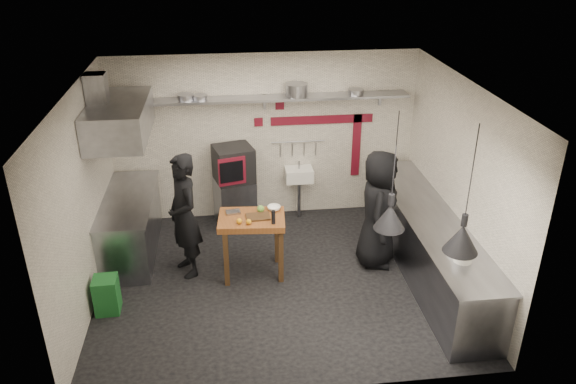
{
  "coord_description": "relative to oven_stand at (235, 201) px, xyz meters",
  "views": [
    {
      "loc": [
        -0.65,
        -6.63,
        4.64
      ],
      "look_at": [
        0.17,
        0.3,
        1.25
      ],
      "focal_mm": 35.0,
      "sensor_mm": 36.0,
      "label": 1
    }
  ],
  "objects": [
    {
      "name": "combi_oven",
      "position": [
        0.0,
        -0.02,
        0.69
      ],
      "size": [
        0.71,
        0.69,
        0.58
      ],
      "primitive_type": "cube",
      "rotation": [
        0.0,
        0.0,
        0.26
      ],
      "color": "black",
      "rests_on": "oven_stand"
    },
    {
      "name": "plate_stack",
      "position": [
        2.66,
        -2.98,
        0.61
      ],
      "size": [
        0.28,
        0.28,
        0.15
      ],
      "primitive_type": "cylinder",
      "rotation": [
        0.0,
        0.0,
        0.29
      ],
      "color": "white",
      "rests_on": "counter_right_top"
    },
    {
      "name": "hand_sink",
      "position": [
        1.09,
        0.12,
        0.38
      ],
      "size": [
        0.46,
        0.34,
        0.22
      ],
      "primitive_type": "cube",
      "color": "white",
      "rests_on": "wall_back"
    },
    {
      "name": "cutting_board",
      "position": [
        0.29,
        -1.57,
        0.53
      ],
      "size": [
        0.34,
        0.25,
        0.02
      ],
      "primitive_type": "cube",
      "rotation": [
        0.0,
        0.0,
        0.06
      ],
      "color": "#442C18",
      "rests_on": "prep_table"
    },
    {
      "name": "oven_stand",
      "position": [
        0.0,
        0.0,
        0.0
      ],
      "size": [
        0.72,
        0.69,
        0.8
      ],
      "primitive_type": "cube",
      "rotation": [
        0.0,
        0.0,
        0.26
      ],
      "color": "gray",
      "rests_on": "floor"
    },
    {
      "name": "lemon_b",
      "position": [
        0.15,
        -1.74,
        0.56
      ],
      "size": [
        0.09,
        0.09,
        0.07
      ],
      "primitive_type": "sphere",
      "rotation": [
        0.0,
        0.0,
        0.24
      ],
      "color": "orange",
      "rests_on": "prep_table"
    },
    {
      "name": "utensil_rail",
      "position": [
        1.09,
        0.26,
        0.92
      ],
      "size": [
        0.9,
        0.02,
        0.02
      ],
      "primitive_type": "cylinder",
      "rotation": [
        0.0,
        1.57,
        0.0
      ],
      "color": "gray",
      "rests_on": "wall_back"
    },
    {
      "name": "shelf_bracket_mid",
      "position": [
        0.54,
        0.27,
        1.62
      ],
      "size": [
        0.04,
        0.06,
        0.24
      ],
      "primitive_type": "cube",
      "color": "gray",
      "rests_on": "wall_back"
    },
    {
      "name": "chef_right",
      "position": [
        2.03,
        -1.47,
        0.49
      ],
      "size": [
        0.8,
        1.0,
        1.78
      ],
      "primitive_type": "imported",
      "rotation": [
        0.0,
        0.0,
        1.28
      ],
      "color": "black",
      "rests_on": "floor"
    },
    {
      "name": "hood_duct",
      "position": [
        -1.81,
        -0.75,
        2.15
      ],
      "size": [
        0.28,
        0.28,
        0.5
      ],
      "primitive_type": "cube",
      "color": "gray",
      "rests_on": "ceiling"
    },
    {
      "name": "back_shelf",
      "position": [
        0.54,
        0.12,
        1.72
      ],
      "size": [
        4.6,
        0.34,
        0.04
      ],
      "primitive_type": "cube",
      "color": "gray",
      "rests_on": "wall_back"
    },
    {
      "name": "lemon_a",
      "position": [
        0.02,
        -1.71,
        0.56
      ],
      "size": [
        0.09,
        0.09,
        0.08
      ],
      "primitive_type": "sphere",
      "rotation": [
        0.0,
        0.0,
        0.09
      ],
      "color": "orange",
      "rests_on": "prep_table"
    },
    {
      "name": "heat_lamp_far",
      "position": [
        2.44,
        -3.31,
        1.65
      ],
      "size": [
        0.52,
        0.52,
        1.51
      ],
      "primitive_type": null,
      "rotation": [
        0.0,
        0.0,
        0.41
      ],
      "color": "black",
      "rests_on": "ceiling"
    },
    {
      "name": "red_band_horiz",
      "position": [
        1.49,
        0.28,
        1.28
      ],
      "size": [
        1.7,
        0.02,
        0.14
      ],
      "primitive_type": "cube",
      "color": "maroon",
      "rests_on": "wall_back"
    },
    {
      "name": "pan_far_left",
      "position": [
        -0.68,
        0.12,
        1.79
      ],
      "size": [
        0.34,
        0.34,
        0.09
      ],
      "primitive_type": "cylinder",
      "rotation": [
        0.0,
        0.0,
        -0.42
      ],
      "color": "gray",
      "rests_on": "back_shelf"
    },
    {
      "name": "wall_back",
      "position": [
        0.54,
        0.3,
        1.0
      ],
      "size": [
        5.0,
        0.04,
        2.8
      ],
      "primitive_type": "cube",
      "color": "white",
      "rests_on": "floor"
    },
    {
      "name": "bowl",
      "position": [
        0.53,
        -1.37,
        0.55
      ],
      "size": [
        0.21,
        0.21,
        0.06
      ],
      "primitive_type": "imported",
      "rotation": [
        0.0,
        0.0,
        0.12
      ],
      "color": "white",
      "rests_on": "prep_table"
    },
    {
      "name": "extractor_hood",
      "position": [
        -1.56,
        -0.75,
        1.75
      ],
      "size": [
        0.78,
        1.6,
        0.5
      ],
      "primitive_type": "cube",
      "color": "gray",
      "rests_on": "ceiling"
    },
    {
      "name": "wall_left",
      "position": [
        -1.96,
        -1.8,
        1.0
      ],
      "size": [
        0.04,
        4.2,
        2.8
      ],
      "primitive_type": "cube",
      "color": "white",
      "rests_on": "floor"
    },
    {
      "name": "ceiling",
      "position": [
        0.54,
        -1.8,
        2.4
      ],
      "size": [
        5.0,
        5.0,
        0.0
      ],
      "primitive_type": "plane",
      "color": "beige",
      "rests_on": "floor"
    },
    {
      "name": "counter_right_top",
      "position": [
        2.69,
        -1.8,
        0.52
      ],
      "size": [
        0.76,
        3.9,
        0.03
      ],
      "primitive_type": "cube",
      "color": "gray",
      "rests_on": "counter_right"
    },
    {
      "name": "red_tile_b",
      "position": [
        0.44,
        0.28,
        1.28
      ],
      "size": [
        0.14,
        0.02,
        0.14
      ],
      "primitive_type": "cube",
      "color": "maroon",
      "rests_on": "wall_back"
    },
    {
      "name": "sink_tap",
      "position": [
        1.09,
        0.12,
        0.56
      ],
      "size": [
        0.03,
        0.03,
        0.14
      ],
      "primitive_type": "cylinder",
      "color": "gray",
      "rests_on": "hand_sink"
    },
    {
      "name": "oven_glass",
      "position": [
        -0.04,
        -0.34,
        0.69
      ],
      "size": [
        0.37,
        0.11,
        0.34
      ],
      "primitive_type": "cube",
      "rotation": [
        0.0,
        0.0,
        0.26
      ],
      "color": "black",
      "rests_on": "oven_door"
    },
    {
      "name": "counter_left",
      "position": [
        -1.61,
        -0.75,
        0.05
      ],
      "size": [
        0.7,
        1.9,
        0.9
      ],
      "primitive_type": "cube",
      "color": "gray",
      "rests_on": "floor"
    },
    {
      "name": "red_band_vert",
      "position": [
        2.09,
        0.28,
        0.8
      ],
      "size": [
        0.14,
        0.02,
        1.1
      ],
      "primitive_type": "cube",
      "color": "maroon",
      "rests_on": "wall_back"
    },
    {
      "name": "prep_table",
      "position": [
        0.2,
        -1.55,
        0.06
      ],
      "size": [
        0.97,
        0.71,
        0.92
      ],
      "primitive_type": null,
      "rotation": [
        0.0,
        0.0,
        -0.08
      ],
      "color": "brown",
      "rests_on": "floor"
    },
    {
      "name": "green_bin",
      "position": [
        -1.75,
        -2.21,
        -0.15
      ],
      "size": [
        0.32,
        0.32,
        0.5
      ],
      "primitive_type": "cube",
      "rotation": [
        0.0,
        0.0,
        0.03
      ],
      "color": "#195C24",
      "rests_on": "floor"
    },
    {
      "name": "veg_ball",
      "position": [
        0.34,
        -1.41,
        0.57
      ],
      "size": [
        0.12,
        0.12,
        0.1
      ],
      "primitive_type": "sphere",
      "rotation": [
        0.0,
        0.0,
        0.18
      ],
      "color": "#619B37",
      "rests_on": "prep_table"
    },
    {
      "name": "shelf_bracket_right",
      "position": [
        2.44,
        0.27,
        1.62
      ],
      "size": [
        0.04,
        0.06,
        0.24
      ],
      "primitive_type": "cube",
      "color": "gray",
      "rests_on": "wall_back"
    },
    {
      "name": "pan_mid_left",
      "position": [
        -0.46,
        0.12,
        1.78
      ],
      "size": [
        0.26,
        0.26,
        0.07
      ],
      "primitive_type": "cylinder",
      "rotation": [
        0.0,
        0.0,
        0.14
      ],
      "color": "gray",
      "rests_on": "back_shelf"
    },
    {
      "name": "wall_front",
      "position": [
        0.54,
        -3.9,
        1.0
      ],
      "size": [
        5.0,
        0.04,
        2.8
      ],
      "primitive_type": "cube",
      "color": "white",
      "rests_on": "floor"
    },
    {
      "name": "counter_left_top",
      "position": [
        -1.61,
        -0.75,
        0.52
      ],
      "size": [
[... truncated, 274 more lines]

